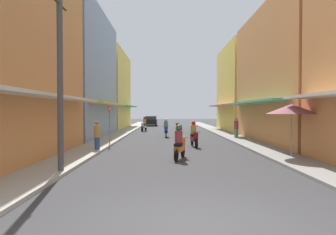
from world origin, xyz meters
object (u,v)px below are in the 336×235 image
motorbike_silver (144,125)px  pedestrian_crossing (97,136)px  pedestrian_foreground (236,128)px  street_sign_no_entry (110,119)px  motorbike_red (179,128)px  motorbike_blue (166,129)px  utility_pole (60,79)px  motorbike_orange (180,144)px  motorbike_maroon (194,135)px  parked_car (151,121)px  vendor_umbrella (292,109)px

motorbike_silver → pedestrian_crossing: 15.33m
pedestrian_crossing → pedestrian_foreground: pedestrian_foreground is taller
pedestrian_crossing → street_sign_no_entry: size_ratio=0.63×
motorbike_red → motorbike_blue: 5.20m
pedestrian_crossing → utility_pole: utility_pole is taller
motorbike_silver → pedestrian_foreground: 11.62m
motorbike_blue → motorbike_silver: same height
motorbike_silver → pedestrian_crossing: bearing=-95.2°
motorbike_orange → motorbike_maroon: 4.66m
motorbike_red → pedestrian_crossing: size_ratio=1.05×
motorbike_silver → pedestrian_foreground: pedestrian_foreground is taller
motorbike_blue → utility_pole: utility_pole is taller
motorbike_maroon → parked_car: motorbike_maroon is taller
utility_pole → vendor_umbrella: bearing=17.7°
parked_car → street_sign_no_entry: bearing=-93.2°
parked_car → pedestrian_crossing: (-1.53, -27.03, 0.10)m
motorbike_red → motorbike_maroon: bearing=-88.0°
motorbike_blue → street_sign_no_entry: (-3.58, -5.95, 1.01)m
pedestrian_foreground → utility_pole: size_ratio=0.26×
motorbike_silver → motorbike_orange: bearing=-80.5°
parked_car → utility_pole: (-1.46, -32.55, 2.58)m
motorbike_maroon → street_sign_no_entry: (-5.29, 0.67, 1.01)m
motorbike_orange → pedestrian_crossing: 5.06m
motorbike_red → utility_pole: utility_pole is taller
motorbike_silver → utility_pole: utility_pole is taller
motorbike_maroon → pedestrian_crossing: pedestrian_crossing is taller
motorbike_orange → parked_car: (-2.82, 29.62, 0.04)m
motorbike_maroon → utility_pole: 9.57m
motorbike_red → motorbike_silver: (-3.66, 1.68, 0.20)m
pedestrian_foreground → vendor_umbrella: (0.25, -9.20, 1.44)m
motorbike_orange → vendor_umbrella: size_ratio=0.70×
motorbike_red → motorbike_orange: size_ratio=1.00×
pedestrian_foreground → vendor_umbrella: bearing=-88.5°
motorbike_orange → motorbike_maroon: bearing=76.3°
vendor_umbrella → utility_pole: 9.92m
utility_pole → motorbike_red: bearing=75.4°
motorbike_orange → motorbike_maroon: size_ratio=0.97×
motorbike_red → pedestrian_crossing: (-5.04, -13.59, 0.33)m
vendor_umbrella → motorbike_red: bearing=105.4°
motorbike_blue → street_sign_no_entry: bearing=-121.0°
motorbike_maroon → motorbike_orange: bearing=-103.7°
motorbike_blue → pedestrian_foreground: (5.47, -1.87, 0.15)m
motorbike_blue → motorbike_silver: (-2.36, 6.71, 0.00)m
motorbike_silver → pedestrian_crossing: pedestrian_crossing is taller
motorbike_red → motorbike_maroon: motorbike_maroon is taller
motorbike_orange → utility_pole: 5.81m
motorbike_red → motorbike_orange: motorbike_orange is taller
motorbike_blue → vendor_umbrella: vendor_umbrella is taller
street_sign_no_entry → motorbike_orange: bearing=-51.2°
pedestrian_crossing → motorbike_blue: bearing=66.4°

